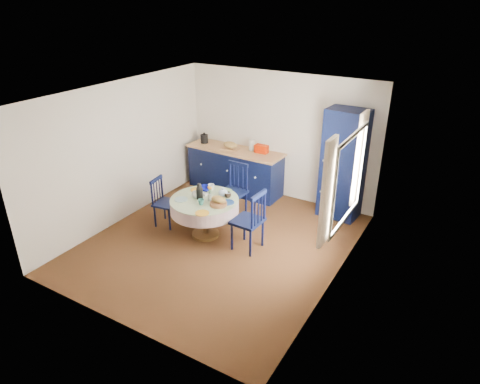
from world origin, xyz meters
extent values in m
plane|color=black|center=(0.00, 0.00, 0.00)|extent=(4.50, 4.50, 0.00)
plane|color=white|center=(0.00, 0.00, 2.50)|extent=(4.50, 4.50, 0.00)
cube|color=white|center=(0.00, 2.25, 1.25)|extent=(4.00, 0.02, 2.50)
cube|color=white|center=(-2.00, 0.00, 1.25)|extent=(0.02, 4.50, 2.50)
cube|color=white|center=(2.00, 0.00, 1.25)|extent=(0.02, 4.50, 2.50)
plane|color=white|center=(2.00, 0.30, 1.50)|extent=(0.00, 1.20, 1.20)
cube|color=white|center=(1.92, -0.40, 1.55)|extent=(0.05, 0.34, 1.45)
cube|color=white|center=(1.92, 1.00, 1.55)|extent=(0.05, 0.34, 1.45)
cube|color=black|center=(-0.85, 1.96, 0.44)|extent=(2.01, 0.66, 0.88)
cube|color=#A4734A|center=(-0.85, 1.96, 0.90)|extent=(2.07, 0.70, 0.04)
cube|color=#941700|center=(-0.28, 2.03, 1.00)|extent=(0.26, 0.15, 0.16)
cube|color=#A4734A|center=(-0.94, 1.93, 0.93)|extent=(0.35, 0.25, 0.02)
ellipsoid|color=#A3853F|center=(-0.94, 1.93, 1.00)|extent=(0.31, 0.20, 0.13)
cylinder|color=silver|center=(-0.53, 2.08, 1.03)|extent=(0.12, 0.12, 0.22)
cube|color=black|center=(1.40, 2.00, 1.01)|extent=(0.75, 0.56, 2.03)
cylinder|color=white|center=(1.13, 1.74, 1.12)|extent=(0.04, 0.02, 0.04)
cylinder|color=white|center=(1.13, 1.74, 0.51)|extent=(0.04, 0.02, 0.04)
cylinder|color=brown|center=(-0.33, 0.10, 0.03)|extent=(0.47, 0.47, 0.05)
cylinder|color=brown|center=(-0.33, 0.10, 0.34)|extent=(0.10, 0.10, 0.62)
cylinder|color=brown|center=(-0.33, 0.10, 0.67)|extent=(1.09, 1.09, 0.03)
cylinder|color=white|center=(-0.33, 0.10, 0.57)|extent=(1.15, 1.15, 0.22)
cylinder|color=beige|center=(-0.33, 0.10, 0.69)|extent=(1.15, 1.15, 0.01)
cylinder|color=#83AEAE|center=(-0.66, -0.11, 0.70)|extent=(0.22, 0.22, 0.01)
cylinder|color=orange|center=(-0.08, -0.33, 0.70)|extent=(0.22, 0.22, 0.01)
cylinder|color=navy|center=(0.07, 0.19, 0.70)|extent=(0.22, 0.22, 0.01)
cylinder|color=#84AC70|center=(-0.19, 0.55, 0.70)|extent=(0.22, 0.22, 0.01)
cylinder|color=orange|center=(-0.66, 0.34, 0.70)|extent=(0.22, 0.22, 0.01)
cylinder|color=#99603D|center=(-0.01, 0.04, 0.72)|extent=(0.28, 0.28, 0.05)
ellipsoid|color=#A3853F|center=(-0.01, 0.04, 0.80)|extent=(0.26, 0.16, 0.11)
cube|color=silver|center=(-0.42, 0.22, 0.71)|extent=(0.10, 0.07, 0.04)
cylinder|color=black|center=(-0.98, -0.07, 0.20)|extent=(0.03, 0.03, 0.40)
cylinder|color=black|center=(-1.02, 0.25, 0.20)|extent=(0.03, 0.03, 0.40)
cylinder|color=black|center=(-1.28, -0.11, 0.20)|extent=(0.03, 0.03, 0.40)
cylinder|color=black|center=(-1.32, 0.21, 0.20)|extent=(0.03, 0.03, 0.40)
cube|color=black|center=(-1.15, 0.07, 0.42)|extent=(0.42, 0.44, 0.04)
cylinder|color=black|center=(-1.30, -0.11, 0.65)|extent=(0.03, 0.03, 0.45)
cylinder|color=black|center=(-1.34, 0.21, 0.65)|extent=(0.03, 0.03, 0.45)
cube|color=black|center=(-1.32, 0.05, 0.85)|extent=(0.08, 0.36, 0.06)
cylinder|color=black|center=(-1.31, -0.04, 0.63)|extent=(0.02, 0.02, 0.38)
cylinder|color=black|center=(-1.32, 0.05, 0.63)|extent=(0.02, 0.02, 0.38)
cylinder|color=black|center=(-1.33, 0.13, 0.63)|extent=(0.02, 0.02, 0.38)
cylinder|color=black|center=(-0.48, 0.75, 0.24)|extent=(0.04, 0.04, 0.47)
cylinder|color=black|center=(-0.11, 0.73, 0.24)|extent=(0.04, 0.04, 0.47)
cylinder|color=black|center=(-0.46, 1.10, 0.24)|extent=(0.04, 0.04, 0.47)
cylinder|color=black|center=(-0.09, 1.08, 0.24)|extent=(0.04, 0.04, 0.47)
cube|color=black|center=(-0.28, 0.92, 0.49)|extent=(0.48, 0.46, 0.04)
cylinder|color=black|center=(-0.46, 1.12, 0.75)|extent=(0.04, 0.04, 0.53)
cylinder|color=black|center=(-0.09, 1.11, 0.75)|extent=(0.04, 0.04, 0.53)
cube|color=black|center=(-0.27, 1.11, 1.00)|extent=(0.42, 0.06, 0.07)
cylinder|color=black|center=(-0.37, 1.12, 0.73)|extent=(0.02, 0.02, 0.44)
cylinder|color=black|center=(-0.27, 1.11, 0.73)|extent=(0.02, 0.02, 0.44)
cylinder|color=black|center=(-0.17, 1.11, 0.73)|extent=(0.02, 0.02, 0.44)
cylinder|color=black|center=(0.32, 0.32, 0.24)|extent=(0.04, 0.04, 0.48)
cylinder|color=black|center=(0.30, -0.06, 0.24)|extent=(0.04, 0.04, 0.48)
cylinder|color=black|center=(0.67, 0.30, 0.24)|extent=(0.04, 0.04, 0.48)
cylinder|color=black|center=(0.65, -0.08, 0.24)|extent=(0.04, 0.04, 0.48)
cube|color=black|center=(0.49, 0.12, 0.50)|extent=(0.47, 0.49, 0.04)
cylinder|color=black|center=(0.70, 0.30, 0.77)|extent=(0.04, 0.04, 0.53)
cylinder|color=black|center=(0.68, -0.08, 0.77)|extent=(0.04, 0.04, 0.53)
cube|color=black|center=(0.69, 0.11, 1.01)|extent=(0.07, 0.42, 0.07)
cylinder|color=black|center=(0.69, 0.21, 0.74)|extent=(0.02, 0.02, 0.44)
cylinder|color=black|center=(0.69, 0.11, 0.74)|extent=(0.02, 0.02, 0.44)
cylinder|color=black|center=(0.68, 0.01, 0.74)|extent=(0.02, 0.02, 0.44)
imported|color=silver|center=(-0.49, 0.09, 0.75)|extent=(0.13, 0.13, 0.11)
imported|color=#337970|center=(-0.26, -0.09, 0.74)|extent=(0.10, 0.10, 0.10)
imported|color=black|center=(-0.03, 0.36, 0.74)|extent=(0.11, 0.11, 0.09)
imported|color=silver|center=(-0.44, 0.47, 0.75)|extent=(0.11, 0.11, 0.10)
imported|color=#060B76|center=(-0.52, 0.41, 0.72)|extent=(0.24, 0.24, 0.06)
camera|label=1|loc=(3.43, -5.12, 3.84)|focal=32.00mm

